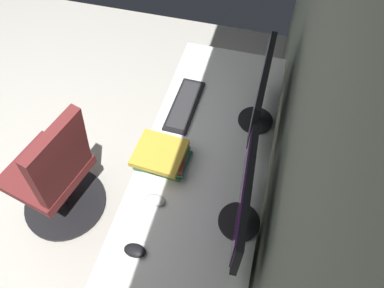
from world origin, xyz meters
TOP-DOWN VIEW (x-y plane):
  - wall_back at (0.00, 2.01)m, footprint 4.45×0.10m
  - desk at (-0.14, 1.60)m, footprint 1.96×0.68m
  - drawer_pedestal at (0.16, 1.63)m, footprint 0.40×0.51m
  - monitor_primary at (-0.55, 1.82)m, footprint 0.58×0.20m
  - monitor_secondary at (0.09, 1.84)m, footprint 0.58×0.20m
  - keyboard_main at (-0.55, 1.40)m, footprint 0.42×0.15m
  - mouse_main at (0.09, 1.42)m, footprint 0.06×0.10m
  - mouse_spare at (0.35, 1.41)m, footprint 0.06×0.10m
  - book_stack_near at (-0.15, 1.39)m, footprint 0.25×0.28m
  - office_chair at (-0.04, 0.72)m, footprint 0.56×0.59m

SIDE VIEW (x-z plane):
  - drawer_pedestal at x=0.16m, z-range 0.00..0.69m
  - office_chair at x=-0.04m, z-range -0.03..0.94m
  - desk at x=-0.14m, z-range 0.30..1.03m
  - keyboard_main at x=-0.55m, z-range 0.73..0.75m
  - mouse_main at x=0.09m, z-range 0.73..0.76m
  - mouse_spare at x=0.35m, z-range 0.73..0.76m
  - book_stack_near at x=-0.15m, z-range 0.73..0.84m
  - monitor_secondary at x=0.09m, z-range 0.76..1.16m
  - monitor_primary at x=-0.55m, z-range 0.76..1.17m
  - wall_back at x=0.00m, z-range 0.00..2.60m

